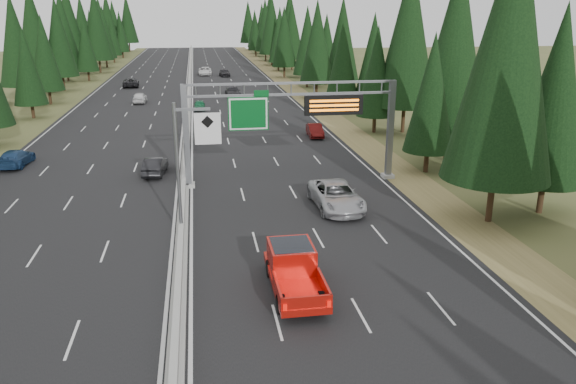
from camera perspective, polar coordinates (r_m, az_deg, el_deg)
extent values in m
cube|color=black|center=(87.65, -10.05, 9.19)|extent=(32.00, 260.00, 0.08)
cube|color=olive|center=(89.18, 1.61, 9.59)|extent=(3.60, 260.00, 0.06)
cube|color=#465226|center=(89.70, -21.61, 8.41)|extent=(3.60, 260.00, 0.06)
cube|color=#9A9A94|center=(87.62, -10.06, 9.31)|extent=(0.70, 260.00, 0.30)
cube|color=#9A9A94|center=(87.56, -10.07, 9.57)|extent=(0.30, 260.00, 0.60)
cube|color=slate|center=(42.64, -10.30, 5.53)|extent=(0.45, 0.45, 7.80)
cube|color=#9A9A94|center=(43.58, -10.03, 0.71)|extent=(0.90, 0.90, 0.30)
cube|color=slate|center=(45.16, 10.34, 6.21)|extent=(0.45, 0.45, 7.80)
cube|color=#9A9A94|center=(46.05, 10.08, 1.64)|extent=(0.90, 0.90, 0.30)
cube|color=slate|center=(42.57, 0.32, 11.01)|extent=(15.85, 0.35, 0.16)
cube|color=slate|center=(42.68, 0.32, 9.89)|extent=(15.85, 0.35, 0.16)
cube|color=#054C19|center=(42.23, -4.05, 7.93)|extent=(3.00, 0.10, 2.50)
cube|color=silver|center=(42.18, -4.05, 7.92)|extent=(2.85, 0.02, 2.35)
cube|color=#054C19|center=(42.10, -2.72, 9.99)|extent=(1.10, 0.10, 0.45)
cube|color=black|center=(43.16, 4.66, 8.81)|extent=(4.50, 0.40, 1.50)
cube|color=orange|center=(42.90, 4.74, 9.22)|extent=(3.80, 0.02, 0.18)
cube|color=orange|center=(42.95, 4.73, 8.76)|extent=(3.80, 0.02, 0.18)
cube|color=orange|center=(43.01, 4.72, 8.30)|extent=(3.80, 0.02, 0.18)
cylinder|color=slate|center=(32.92, -11.11, 2.00)|extent=(0.20, 0.20, 8.00)
cube|color=#9A9A94|center=(34.17, -10.72, -4.30)|extent=(0.50, 0.50, 0.20)
cube|color=slate|center=(32.12, -9.70, 8.28)|extent=(2.00, 0.15, 0.15)
cube|color=silver|center=(32.20, -8.16, 6.39)|extent=(1.50, 0.06, 1.80)
cylinder|color=black|center=(37.85, 19.88, -0.77)|extent=(0.40, 0.40, 2.97)
cone|color=black|center=(36.15, 21.46, 13.29)|extent=(6.67, 6.67, 15.57)
cylinder|color=black|center=(41.04, 24.31, -0.48)|extent=(0.40, 0.40, 2.17)
cone|color=black|center=(39.62, 25.56, 8.87)|extent=(4.88, 4.88, 11.40)
cylinder|color=black|center=(48.45, 13.87, 3.04)|extent=(0.40, 0.40, 1.83)
cone|color=black|center=(47.36, 14.39, 9.74)|extent=(4.12, 4.12, 9.61)
cylinder|color=black|center=(52.64, 15.80, 4.59)|extent=(0.40, 0.40, 2.80)
cone|color=black|center=(51.44, 16.64, 14.10)|extent=(6.29, 6.29, 14.68)
cylinder|color=black|center=(63.66, 8.75, 6.84)|extent=(0.40, 0.40, 1.85)
cone|color=black|center=(62.82, 9.01, 12.03)|extent=(4.17, 4.17, 9.73)
cylinder|color=black|center=(64.12, 11.62, 7.26)|extent=(0.40, 0.40, 2.94)
cone|color=black|center=(63.13, 12.15, 15.46)|extent=(6.60, 6.60, 15.41)
cylinder|color=black|center=(77.37, 5.44, 8.94)|extent=(0.40, 0.40, 1.92)
cone|color=black|center=(76.68, 5.58, 13.38)|extent=(4.33, 4.33, 10.10)
cylinder|color=black|center=(77.51, 8.46, 8.89)|extent=(0.40, 0.40, 2.06)
cone|color=black|center=(76.78, 8.69, 13.64)|extent=(4.64, 4.64, 10.82)
cylinder|color=black|center=(88.73, 2.91, 10.28)|extent=(0.40, 0.40, 2.35)
cone|color=black|center=(88.06, 2.98, 15.03)|extent=(5.29, 5.29, 12.35)
cylinder|color=black|center=(91.87, 5.42, 10.51)|extent=(0.40, 0.40, 2.42)
cone|color=black|center=(91.21, 5.56, 15.23)|extent=(5.46, 5.46, 12.73)
cylinder|color=black|center=(101.83, 1.94, 11.24)|extent=(0.40, 0.40, 2.23)
cone|color=black|center=(101.26, 1.98, 15.15)|extent=(5.01, 5.01, 11.69)
cylinder|color=black|center=(105.02, 3.85, 11.36)|extent=(0.40, 0.40, 2.02)
cone|color=black|center=(104.49, 3.93, 14.79)|extent=(4.54, 4.54, 10.59)
cylinder|color=black|center=(116.69, -0.38, 12.10)|extent=(0.40, 0.40, 2.23)
cone|color=black|center=(116.19, -0.39, 15.52)|extent=(5.02, 5.02, 11.72)
cylinder|color=black|center=(117.12, 1.88, 12.04)|extent=(0.40, 0.40, 1.95)
cone|color=black|center=(116.65, 1.91, 15.02)|extent=(4.38, 4.38, 10.22)
cylinder|color=black|center=(129.74, -0.98, 12.62)|extent=(0.40, 0.40, 1.96)
cone|color=black|center=(129.32, -1.00, 15.33)|extent=(4.42, 4.42, 10.31)
cylinder|color=black|center=(132.49, 0.38, 12.84)|extent=(0.40, 0.40, 2.46)
cone|color=black|center=(132.04, 0.39, 16.17)|extent=(5.54, 5.54, 12.92)
cylinder|color=black|center=(143.43, -1.66, 13.29)|extent=(0.40, 0.40, 2.77)
cone|color=black|center=(143.00, -1.69, 16.75)|extent=(6.24, 6.24, 14.56)
cylinder|color=black|center=(143.29, 0.17, 13.32)|extent=(0.40, 0.40, 2.91)
cone|color=black|center=(142.85, 0.17, 16.96)|extent=(6.56, 6.56, 15.30)
cylinder|color=black|center=(156.90, -2.29, 13.64)|extent=(0.40, 0.40, 2.59)
cone|color=black|center=(156.51, -2.33, 16.59)|extent=(5.82, 5.82, 13.58)
cylinder|color=black|center=(157.28, -0.82, 13.60)|extent=(0.40, 0.40, 2.26)
cone|color=black|center=(156.91, -0.83, 16.18)|extent=(5.09, 5.09, 11.87)
cylinder|color=black|center=(172.23, -3.28, 13.90)|extent=(0.40, 0.40, 1.94)
cone|color=black|center=(171.92, -3.32, 15.91)|extent=(4.36, 4.36, 10.18)
cylinder|color=black|center=(173.77, -1.86, 14.10)|extent=(0.40, 0.40, 2.81)
cone|color=black|center=(173.41, -1.89, 16.99)|extent=(6.32, 6.32, 14.75)
cylinder|color=black|center=(183.74, -3.35, 14.18)|extent=(0.40, 0.40, 2.15)
cone|color=black|center=(183.43, -3.39, 16.27)|extent=(4.84, 4.84, 11.28)
cylinder|color=black|center=(185.97, -2.45, 14.20)|extent=(0.40, 0.40, 1.89)
cone|color=black|center=(185.68, -2.47, 16.02)|extent=(4.26, 4.26, 9.94)
cylinder|color=black|center=(198.87, -4.01, 14.51)|extent=(0.40, 0.40, 2.61)
cone|color=black|center=(198.56, -4.06, 16.86)|extent=(5.87, 5.87, 13.70)
cylinder|color=black|center=(200.85, -2.63, 14.55)|extent=(0.40, 0.40, 2.50)
cone|color=black|center=(200.54, -2.66, 16.78)|extent=(5.62, 5.62, 13.12)
cylinder|color=black|center=(78.10, -24.49, 7.46)|extent=(0.40, 0.40, 1.79)
cone|color=black|center=(77.43, -25.03, 11.52)|extent=(4.03, 4.03, 9.41)
cylinder|color=black|center=(89.41, -23.02, 8.85)|extent=(0.40, 0.40, 2.01)
cone|color=black|center=(88.79, -23.52, 12.84)|extent=(4.52, 4.52, 10.56)
cylinder|color=black|center=(92.68, -25.34, 8.98)|extent=(0.40, 0.40, 2.48)
cone|color=black|center=(92.02, -26.00, 13.73)|extent=(5.59, 5.59, 13.03)
cylinder|color=black|center=(104.04, -21.83, 10.20)|extent=(0.40, 0.40, 2.45)
cone|color=black|center=(103.47, -22.33, 14.38)|extent=(5.51, 5.51, 12.85)
cylinder|color=black|center=(103.81, -23.87, 10.04)|extent=(0.40, 0.40, 2.79)
cone|color=black|center=(103.21, -24.49, 14.82)|extent=(6.29, 6.29, 14.67)
cylinder|color=black|center=(117.17, -19.59, 11.04)|extent=(0.40, 0.40, 1.89)
cone|color=black|center=(116.72, -19.89, 13.91)|extent=(4.26, 4.26, 9.94)
cylinder|color=black|center=(118.81, -21.48, 11.11)|extent=(0.40, 0.40, 2.68)
cone|color=black|center=(118.29, -21.95, 15.12)|extent=(6.03, 6.03, 14.06)
cylinder|color=black|center=(131.82, -18.55, 12.00)|extent=(0.40, 0.40, 2.82)
cone|color=black|center=(131.34, -18.94, 15.82)|extent=(6.35, 6.35, 14.83)
cylinder|color=black|center=(132.27, -20.97, 11.80)|extent=(0.40, 0.40, 2.99)
cone|color=black|center=(131.79, -21.44, 15.83)|extent=(6.74, 6.74, 15.72)
cylinder|color=black|center=(143.93, -17.93, 12.37)|extent=(0.40, 0.40, 2.27)
cone|color=black|center=(143.52, -18.21, 15.18)|extent=(5.11, 5.11, 11.91)
cylinder|color=black|center=(144.91, -19.84, 12.29)|extent=(0.40, 0.40, 2.62)
cone|color=black|center=(144.48, -20.19, 15.51)|extent=(5.90, 5.90, 13.78)
cylinder|color=black|center=(157.92, -17.24, 12.79)|extent=(0.40, 0.40, 1.92)
cone|color=black|center=(157.58, -17.44, 14.95)|extent=(4.31, 4.31, 10.05)
cylinder|color=black|center=(158.35, -19.14, 12.66)|extent=(0.40, 0.40, 2.13)
cone|color=black|center=(157.99, -19.39, 15.05)|extent=(4.79, 4.79, 11.19)
cylinder|color=black|center=(172.94, -16.42, 13.22)|extent=(0.40, 0.40, 1.78)
cone|color=black|center=(172.64, -16.59, 15.05)|extent=(4.01, 4.01, 9.36)
cylinder|color=black|center=(173.42, -18.30, 13.21)|extent=(0.40, 0.40, 2.69)
cone|color=black|center=(173.06, -18.58, 15.98)|extent=(6.06, 6.06, 14.14)
cylinder|color=black|center=(185.45, -16.52, 13.52)|extent=(0.40, 0.40, 2.09)
cone|color=black|center=(185.15, -16.70, 15.53)|extent=(4.70, 4.70, 10.97)
cylinder|color=black|center=(184.46, -17.61, 13.54)|extent=(0.40, 0.40, 2.91)
cone|color=black|center=(184.12, -17.88, 16.34)|extent=(6.54, 6.54, 15.25)
cylinder|color=black|center=(200.14, -15.79, 13.97)|extent=(0.40, 0.40, 2.91)
cone|color=black|center=(199.82, -16.02, 16.57)|extent=(6.54, 6.54, 15.27)
cylinder|color=black|center=(198.01, -17.10, 13.78)|extent=(0.40, 0.40, 2.61)
cone|color=black|center=(197.70, -17.33, 16.14)|extent=(5.88, 5.88, 13.73)
imported|color=#A3A3A8|center=(38.25, 4.91, -0.38)|extent=(3.08, 6.37, 1.75)
cylinder|color=black|center=(25.37, -0.73, -11.31)|extent=(0.34, 0.89, 0.89)
cylinder|color=black|center=(25.68, 3.54, -10.96)|extent=(0.34, 0.89, 0.89)
cylinder|color=black|center=(28.61, -1.83, -7.75)|extent=(0.34, 0.89, 0.89)
cylinder|color=black|center=(28.89, 1.94, -7.49)|extent=(0.34, 0.89, 0.89)
cube|color=#B1120A|center=(27.08, 0.68, -8.91)|extent=(2.23, 6.25, 0.34)
cube|color=#B1120A|center=(27.63, 0.32, -6.54)|extent=(2.12, 2.46, 1.23)
cube|color=black|center=(27.50, 0.33, -5.90)|extent=(1.90, 2.12, 0.61)
cube|color=#B1120A|center=(25.28, -1.07, -9.98)|extent=(0.11, 2.68, 0.67)
cube|color=#B1120A|center=(25.63, 3.70, -9.61)|extent=(0.11, 2.68, 0.67)
cube|color=#B1120A|center=(24.28, 1.92, -11.25)|extent=(2.23, 0.11, 0.67)
imported|color=#17653A|center=(78.21, -8.97, 8.72)|extent=(1.52, 3.74, 1.27)
imported|color=#540C0C|center=(60.36, 2.75, 6.27)|extent=(1.64, 4.20, 1.36)
imported|color=black|center=(89.89, -5.61, 10.10)|extent=(2.36, 5.36, 1.53)
imported|color=white|center=(121.89, -8.42, 12.06)|extent=(2.72, 5.84, 1.62)
imported|color=black|center=(118.72, -6.46, 11.97)|extent=(2.27, 4.75, 1.57)
imported|color=black|center=(47.43, -13.35, 2.61)|extent=(1.95, 4.49, 1.43)
imported|color=navy|center=(54.12, -25.92, 3.15)|extent=(2.32, 5.07, 1.44)
imported|color=silver|center=(85.99, -14.83, 9.25)|extent=(1.91, 4.55, 1.54)
imported|color=black|center=(105.08, -15.67, 10.68)|extent=(3.02, 5.91, 1.60)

